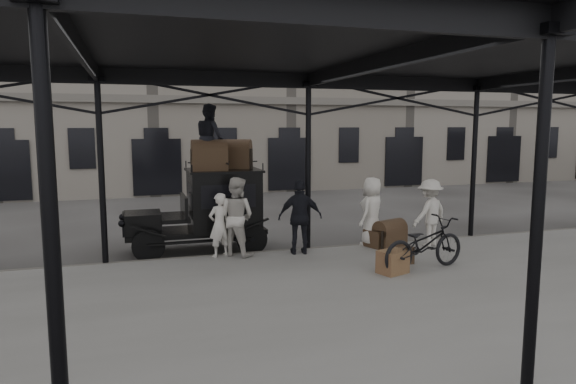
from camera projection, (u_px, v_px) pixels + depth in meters
name	position (u px, v px, depth m)	size (l,w,h in m)	color
ground	(337.00, 274.00, 11.55)	(120.00, 120.00, 0.00)	#383533
platform	(378.00, 300.00, 9.64)	(28.00, 8.00, 0.15)	slate
canopy	(376.00, 56.00, 9.31)	(22.50, 9.00, 4.74)	black
building_frontage	(211.00, 56.00, 27.69)	(64.00, 8.00, 14.00)	slate
taxi	(212.00, 206.00, 13.60)	(3.65, 1.55, 2.18)	black
porter_left	(219.00, 225.00, 12.45)	(0.57, 0.37, 1.57)	beige
porter_midleft	(236.00, 216.00, 12.55)	(0.94, 0.73, 1.94)	beige
porter_centre	(372.00, 211.00, 13.62)	(0.89, 0.58, 1.82)	silver
porter_official	(300.00, 217.00, 12.70)	(1.09, 0.45, 1.86)	black
porter_right	(430.00, 213.00, 13.56)	(1.15, 0.66, 1.78)	beige
bicycle	(424.00, 244.00, 11.32)	(0.78, 2.22, 1.17)	black
porter_roof	(210.00, 137.00, 13.25)	(0.83, 0.65, 1.70)	black
steamer_trunk_roof_near	(209.00, 158.00, 13.17)	(0.90, 0.55, 0.66)	#472F21
steamer_trunk_roof_far	(235.00, 156.00, 13.81)	(0.88, 0.54, 0.65)	#472F21
steamer_trunk_platform	(390.00, 236.00, 13.47)	(0.83, 0.51, 0.61)	#472F21
wicker_hamper	(393.00, 262.00, 11.11)	(0.60, 0.45, 0.50)	brown
suitcase_upright	(373.00, 239.00, 13.42)	(0.15, 0.60, 0.45)	#472F21
suitcase_flat	(402.00, 256.00, 11.80)	(0.60, 0.15, 0.40)	#472F21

